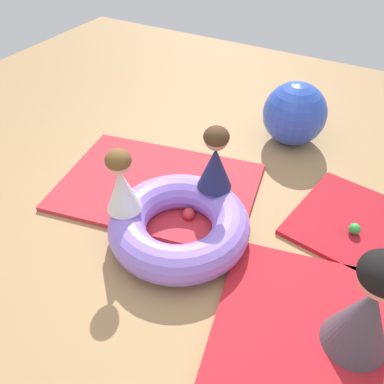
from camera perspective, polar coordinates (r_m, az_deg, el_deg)
ground_plane at (r=3.23m, az=-1.82°, el=-5.81°), size 8.00×8.00×0.00m
gym_mat_center_rear at (r=3.64m, az=-4.80°, el=0.80°), size 1.90×1.50×0.04m
gym_mat_far_left at (r=2.82m, az=21.40°, el=-19.12°), size 1.90×1.54×0.04m
inflatable_cushion at (r=3.09m, az=-1.81°, el=-4.62°), size 1.08×1.08×0.29m
child_in_navy at (r=3.06m, az=3.29°, el=4.63°), size 0.34×0.34×0.53m
child_in_white at (r=2.90m, az=-9.87°, el=1.43°), size 0.37×0.37×0.51m
adult_seated at (r=2.51m, az=23.56°, el=-14.43°), size 0.46×0.46×0.76m
play_ball_red at (r=3.26m, az=-0.44°, el=-3.08°), size 0.10×0.10×0.10m
play_ball_green at (r=3.39m, az=21.79°, el=-4.79°), size 0.09×0.09×0.09m
play_ball_orange at (r=3.09m, az=25.04°, el=-11.26°), size 0.09×0.09×0.09m
exercise_ball_large at (r=4.23m, az=14.17°, el=10.57°), size 0.63×0.63×0.63m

